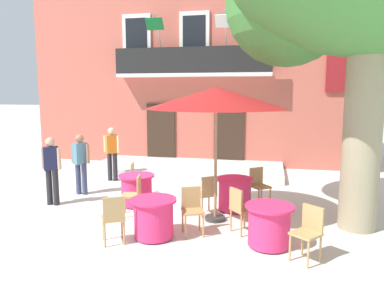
# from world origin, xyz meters

# --- Properties ---
(ground_plane) EXTENTS (120.00, 120.00, 0.00)m
(ground_plane) POSITION_xyz_m (0.00, 0.00, 0.00)
(ground_plane) COLOR silver
(building_facade) EXTENTS (13.00, 5.09, 7.50)m
(building_facade) POSITION_xyz_m (-0.49, 6.99, 3.75)
(building_facade) COLOR #BC5B4C
(building_facade) RESTS_ON ground
(entrance_step_platform) EXTENTS (6.49, 2.53, 0.25)m
(entrance_step_platform) POSITION_xyz_m (-0.49, 3.74, 0.12)
(entrance_step_platform) COLOR silver
(entrance_step_platform) RESTS_ON ground
(cafe_table_near_tree) EXTENTS (0.86, 0.86, 0.76)m
(cafe_table_near_tree) POSITION_xyz_m (0.20, -2.00, 0.39)
(cafe_table_near_tree) COLOR #E52D66
(cafe_table_near_tree) RESTS_ON ground
(cafe_chair_near_tree_0) EXTENTS (0.55, 0.55, 0.91)m
(cafe_chair_near_tree_0) POSITION_xyz_m (-0.41, -2.44, 0.53)
(cafe_chair_near_tree_0) COLOR tan
(cafe_chair_near_tree_0) RESTS_ON ground
(cafe_chair_near_tree_1) EXTENTS (0.52, 0.52, 0.91)m
(cafe_chair_near_tree_1) POSITION_xyz_m (0.86, -1.63, 0.53)
(cafe_chair_near_tree_1) COLOR tan
(cafe_chair_near_tree_1) RESTS_ON ground
(cafe_table_middle) EXTENTS (0.86, 0.86, 0.76)m
(cafe_table_middle) POSITION_xyz_m (2.33, -1.94, 0.39)
(cafe_table_middle) COLOR #E52D66
(cafe_table_middle) RESTS_ON ground
(cafe_chair_middle_0) EXTENTS (0.56, 0.56, 0.91)m
(cafe_chair_middle_0) POSITION_xyz_m (1.78, -1.43, 0.53)
(cafe_chair_middle_0) COLOR tan
(cafe_chair_middle_0) RESTS_ON ground
(cafe_chair_middle_1) EXTENTS (0.56, 0.56, 0.91)m
(cafe_chair_middle_1) POSITION_xyz_m (2.96, -2.35, 0.53)
(cafe_chair_middle_1) COLOR tan
(cafe_chair_middle_1) RESTS_ON ground
(cafe_table_front) EXTENTS (0.86, 0.86, 0.76)m
(cafe_table_front) POSITION_xyz_m (1.53, -0.03, 0.39)
(cafe_table_front) COLOR #E52D66
(cafe_table_front) RESTS_ON ground
(cafe_chair_front_0) EXTENTS (0.56, 0.56, 0.91)m
(cafe_chair_front_0) POSITION_xyz_m (0.97, -0.54, 0.53)
(cafe_chair_front_0) COLOR tan
(cafe_chair_front_0) RESTS_ON ground
(cafe_chair_front_1) EXTENTS (0.56, 0.56, 0.91)m
(cafe_chair_front_1) POSITION_xyz_m (2.06, 0.50, 0.53)
(cafe_chair_front_1) COLOR tan
(cafe_chair_front_1) RESTS_ON ground
(cafe_table_far_side) EXTENTS (0.86, 0.86, 0.76)m
(cafe_table_far_side) POSITION_xyz_m (-0.83, -0.19, 0.39)
(cafe_table_far_side) COLOR #E52D66
(cafe_table_far_side) RESTS_ON ground
(cafe_chair_far_side_0) EXTENTS (0.47, 0.47, 0.91)m
(cafe_chair_far_side_0) POSITION_xyz_m (-0.60, -0.91, 0.53)
(cafe_chair_far_side_0) COLOR tan
(cafe_chair_far_side_0) RESTS_ON ground
(cafe_chair_far_side_1) EXTENTS (0.49, 0.49, 0.91)m
(cafe_chair_far_side_1) POSITION_xyz_m (-1.10, 0.51, 0.53)
(cafe_chair_far_side_1) COLOR tan
(cafe_chair_far_side_1) RESTS_ON ground
(cafe_umbrella) EXTENTS (2.90, 2.90, 2.85)m
(cafe_umbrella) POSITION_xyz_m (1.19, -0.80, 2.61)
(cafe_umbrella) COLOR #997A56
(cafe_umbrella) RESTS_ON ground
(pedestrian_near_entrance) EXTENTS (0.53, 0.40, 1.63)m
(pedestrian_near_entrance) POSITION_xyz_m (-2.64, 0.42, 0.92)
(pedestrian_near_entrance) COLOR #384260
(pedestrian_near_entrance) RESTS_ON ground
(pedestrian_mid_plaza) EXTENTS (0.53, 0.38, 1.67)m
(pedestrian_mid_plaza) POSITION_xyz_m (-2.85, -0.58, 0.94)
(pedestrian_mid_plaza) COLOR #232328
(pedestrian_mid_plaza) RESTS_ON ground
(pedestrian_by_tree) EXTENTS (0.53, 0.38, 1.66)m
(pedestrian_by_tree) POSITION_xyz_m (-2.47, 2.02, 0.94)
(pedestrian_by_tree) COLOR #232328
(pedestrian_by_tree) RESTS_ON ground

